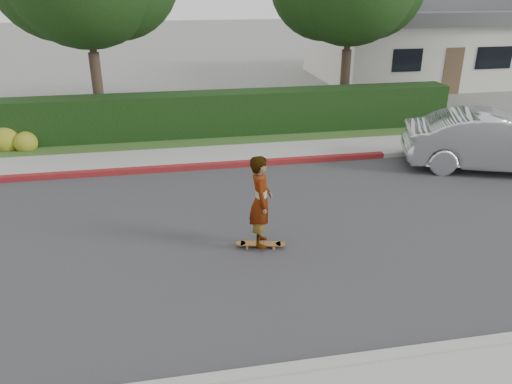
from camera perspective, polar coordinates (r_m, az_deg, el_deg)
ground at (r=11.68m, az=17.80°, el=-3.01°), size 120.00×120.00×0.00m
road at (r=11.68m, az=17.80°, el=-2.99°), size 60.00×8.00×0.01m
curb_far at (r=15.08m, az=10.76°, el=3.95°), size 60.00×0.20×0.15m
curb_red_section at (r=14.11m, az=-8.59°, el=2.76°), size 12.00×0.21×0.15m
sidewalk_far at (r=15.89m, az=9.61°, el=4.96°), size 60.00×1.60×0.12m
planting_strip at (r=17.33m, az=7.84°, el=6.57°), size 60.00×1.60×0.10m
hedge at (r=17.03m, az=-2.42°, el=8.92°), size 15.00×1.00×1.50m
flowering_shrub at (r=17.18m, az=-26.06°, el=5.24°), size 1.40×1.00×0.90m
house at (r=28.60m, az=17.99°, el=16.40°), size 10.60×8.60×4.30m
skateboard at (r=9.96m, az=0.53°, el=-5.95°), size 1.01×0.40×0.09m
skateboarder at (r=9.55m, az=0.55°, el=-1.06°), size 0.54×0.73×1.83m
car_silver at (r=15.33m, az=25.74°, el=5.20°), size 5.17×3.25×1.61m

